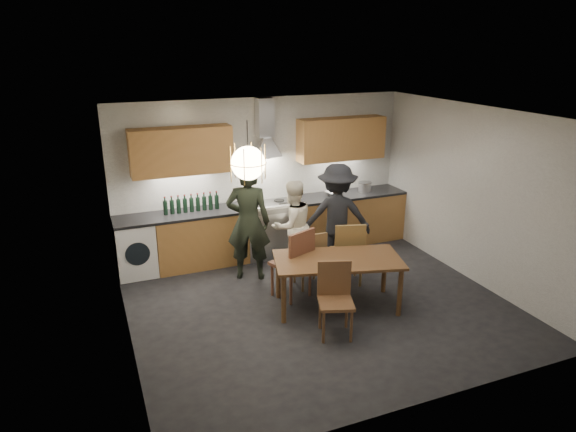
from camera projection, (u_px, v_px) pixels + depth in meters
name	position (u px, v px, depth m)	size (l,w,h in m)	color
ground	(319.00, 304.00, 7.10)	(5.00, 5.00, 0.00)	black
room_shell	(321.00, 185.00, 6.55)	(5.02, 4.52, 2.61)	silver
counter_run	(271.00, 228.00, 8.67)	(5.00, 0.62, 0.90)	tan
range_stove	(270.00, 229.00, 8.66)	(0.90, 0.60, 0.92)	silver
wall_fixtures	(266.00, 144.00, 8.31)	(4.30, 0.54, 1.10)	tan
pendant_lamp	(248.00, 163.00, 5.98)	(0.43, 0.43, 0.70)	black
dining_table	(338.00, 264.00, 6.84)	(1.84, 1.25, 0.71)	brown
chair_back_left	(296.00, 259.00, 7.08)	(0.61, 0.61, 1.03)	brown
chair_back_mid	(311.00, 256.00, 7.42)	(0.40, 0.40, 0.88)	brown
chair_back_right	(348.00, 249.00, 7.50)	(0.55, 0.55, 0.98)	brown
chair_front	(335.00, 294.00, 6.27)	(0.52, 0.52, 0.92)	brown
person_left	(248.00, 222.00, 7.63)	(0.65, 0.43, 1.80)	black
person_mid	(292.00, 226.00, 7.97)	(0.71, 0.55, 1.45)	white
person_right	(337.00, 216.00, 8.08)	(1.08, 0.62, 1.68)	black
mixing_bowl	(334.00, 193.00, 8.94)	(0.30, 0.30, 0.07)	#BBBBBF
stock_pot	(365.00, 187.00, 9.17)	(0.23, 0.23, 0.16)	silver
wine_bottles	(191.00, 203.00, 8.05)	(0.88, 0.07, 0.29)	black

